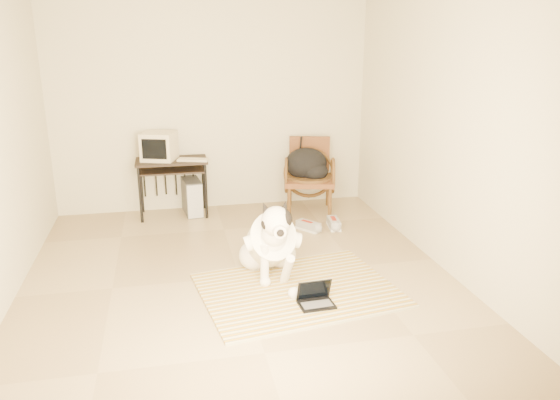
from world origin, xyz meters
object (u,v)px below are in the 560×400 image
object	(u,v)px
crt_monitor	(159,146)
rattan_chair	(309,175)
laptop	(316,298)
backpack	(308,165)
pc_tower	(192,197)
dog	(271,243)
computer_desk	(172,168)

from	to	relation	value
crt_monitor	rattan_chair	world-z (taller)	crt_monitor
laptop	backpack	world-z (taller)	backpack
pc_tower	backpack	world-z (taller)	backpack
laptop	crt_monitor	size ratio (longest dim) A/B	0.65
dog	computer_desk	xyz separation A→B (m)	(-0.85, 2.00, 0.28)
dog	rattan_chair	xyz separation A→B (m)	(0.87, 1.86, 0.13)
backpack	computer_desk	bearing A→B (deg)	174.46
computer_desk	dog	bearing A→B (deg)	-66.87
laptop	rattan_chair	distance (m)	2.64
dog	laptop	distance (m)	0.77
computer_desk	crt_monitor	size ratio (longest dim) A/B	1.82
laptop	rattan_chair	xyz separation A→B (m)	(0.62, 2.54, 0.40)
computer_desk	backpack	world-z (taller)	backpack
crt_monitor	backpack	world-z (taller)	crt_monitor
computer_desk	backpack	distance (m)	1.70
computer_desk	backpack	xyz separation A→B (m)	(1.70, -0.16, -0.01)
dog	crt_monitor	world-z (taller)	crt_monitor
rattan_chair	pc_tower	bearing A→B (deg)	173.45
laptop	pc_tower	xyz separation A→B (m)	(-0.88, 2.71, 0.15)
computer_desk	rattan_chair	distance (m)	1.74
crt_monitor	rattan_chair	xyz separation A→B (m)	(1.87, -0.18, -0.43)
computer_desk	backpack	size ratio (longest dim) A/B	1.60
laptop	backpack	xyz separation A→B (m)	(0.59, 2.51, 0.54)
laptop	backpack	size ratio (longest dim) A/B	0.57
laptop	backpack	bearing A→B (deg)	76.84
pc_tower	backpack	xyz separation A→B (m)	(1.47, -0.20, 0.39)
dog	rattan_chair	size ratio (longest dim) A/B	1.27
dog	backpack	distance (m)	2.04
laptop	pc_tower	size ratio (longest dim) A/B	0.63
dog	pc_tower	distance (m)	2.13
computer_desk	pc_tower	size ratio (longest dim) A/B	1.75
crt_monitor	computer_desk	bearing A→B (deg)	-16.95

